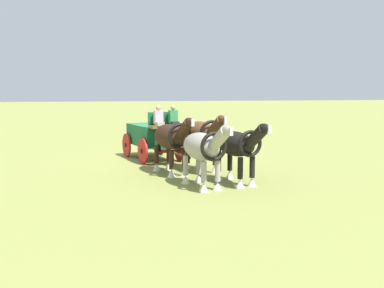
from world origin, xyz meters
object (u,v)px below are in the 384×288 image
at_px(draft_horse_rear_near, 202,136).
at_px(draft_horse_lead_near, 238,146).
at_px(draft_horse_rear_off, 171,138).
at_px(draft_horse_lead_off, 203,148).
at_px(show_wagon, 153,136).

xyz_separation_m(draft_horse_rear_near, draft_horse_lead_near, (2.56, 0.59, -0.11)).
distance_m(draft_horse_rear_off, draft_horse_lead_off, 2.61).
xyz_separation_m(draft_horse_lead_near, draft_horse_lead_off, (0.28, -1.27, -0.01)).
relative_size(draft_horse_rear_off, draft_horse_lead_near, 1.03).
relative_size(draft_horse_rear_near, draft_horse_rear_off, 0.98).
xyz_separation_m(show_wagon, draft_horse_lead_off, (6.18, 0.77, 0.19)).
height_order(draft_horse_rear_near, draft_horse_rear_off, draft_horse_rear_near).
distance_m(draft_horse_rear_near, draft_horse_rear_off, 1.30).
bearing_deg(show_wagon, draft_horse_lead_off, 7.11).
bearing_deg(draft_horse_lead_off, show_wagon, -172.89).
relative_size(draft_horse_rear_near, draft_horse_lead_off, 1.04).
height_order(draft_horse_rear_off, draft_horse_lead_off, draft_horse_rear_off).
bearing_deg(draft_horse_rear_near, draft_horse_rear_off, -76.68).
height_order(show_wagon, draft_horse_lead_near, show_wagon).
bearing_deg(draft_horse_rear_off, show_wagon, -177.17).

